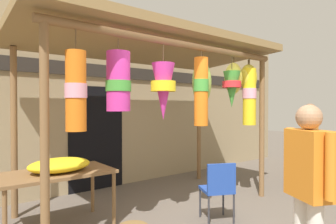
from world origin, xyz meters
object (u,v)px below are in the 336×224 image
flower_heap_on_table (61,165)px  vendor_in_orange (308,181)px  customer_foreground (310,139)px  display_table (56,177)px  folding_chair (219,187)px

flower_heap_on_table → vendor_in_orange: vendor_in_orange is taller
vendor_in_orange → customer_foreground: (3.06, 1.46, 0.03)m
display_table → customer_foreground: size_ratio=0.83×
display_table → flower_heap_on_table: (0.04, -0.05, 0.16)m
display_table → folding_chair: size_ratio=1.64×
flower_heap_on_table → customer_foreground: 4.53m
flower_heap_on_table → vendor_in_orange: size_ratio=0.48×
display_table → folding_chair: (1.83, -1.13, -0.19)m
customer_foreground → flower_heap_on_table: bearing=166.3°
customer_foreground → display_table: bearing=165.8°
display_table → vendor_in_orange: vendor_in_orange is taller
display_table → customer_foreground: 4.59m
folding_chair → flower_heap_on_table: bearing=149.0°
flower_heap_on_table → folding_chair: 2.12m
display_table → vendor_in_orange: 2.94m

